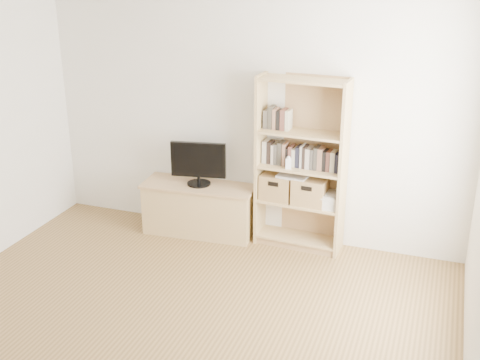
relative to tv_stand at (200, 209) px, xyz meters
The scene contains 12 objects.
back_wall 1.17m from the tv_stand, 23.40° to the left, with size 4.50×0.02×2.60m, color silver.
ceiling 3.30m from the tv_stand, 77.42° to the right, with size 4.50×5.00×0.01m, color white.
tv_stand is the anchor object (origin of this frame).
bookshelf 1.26m from the tv_stand, ahead, with size 0.89×0.32×1.78m, color tan.
television 0.52m from the tv_stand, ahead, with size 0.59×0.05×0.46m, color black.
books_row_mid 1.31m from the tv_stand, ahead, with size 0.83×0.16×0.22m, color #B3ADA1.
books_row_upper 1.41m from the tv_stand, ahead, with size 0.42×0.15×0.22m, color #B3ADA1.
baby_monitor 1.19m from the tv_stand, ahead, with size 0.06×0.04×0.11m, color white.
basket_left 0.93m from the tv_stand, ahead, with size 0.32×0.26×0.26m, color olive.
basket_right 1.26m from the tv_stand, ahead, with size 0.33×0.27×0.27m, color olive.
laptop 1.14m from the tv_stand, ahead, with size 0.30×0.21×0.02m, color silver.
magazine_stack 1.43m from the tv_stand, ahead, with size 0.17×0.25×0.12m, color beige.
Camera 1 is at (1.92, -3.20, 2.92)m, focal length 45.00 mm.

